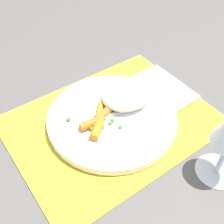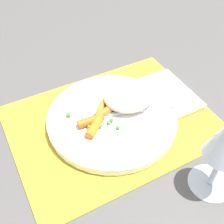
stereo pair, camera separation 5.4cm
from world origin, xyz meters
name	(u,v)px [view 2 (the right image)]	position (x,y,z in m)	size (l,w,h in m)	color
ground_plane	(112,123)	(0.00, 0.00, 0.00)	(2.40, 2.40, 0.00)	#565451
placemat	(112,122)	(0.00, 0.00, 0.00)	(0.40, 0.31, 0.01)	gold
plate	(112,118)	(0.00, 0.00, 0.01)	(0.26, 0.26, 0.02)	white
rice_mound	(129,96)	(-0.05, -0.02, 0.04)	(0.11, 0.09, 0.03)	beige
carrot_portion	(96,119)	(0.04, 0.00, 0.03)	(0.08, 0.08, 0.02)	orange
pea_scatter	(98,119)	(0.03, 0.00, 0.03)	(0.10, 0.08, 0.01)	#59A933
fork	(120,113)	(-0.02, 0.01, 0.02)	(0.19, 0.07, 0.01)	silver
napkin	(169,93)	(-0.15, -0.01, 0.01)	(0.09, 0.14, 0.01)	white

